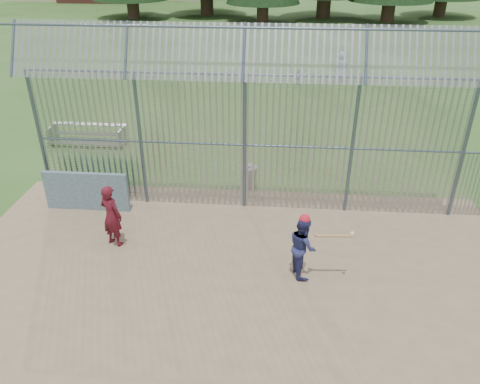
# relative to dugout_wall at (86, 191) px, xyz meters

# --- Properties ---
(ground) EXTENTS (120.00, 120.00, 0.00)m
(ground) POSITION_rel_dugout_wall_xyz_m (4.60, -2.90, -0.62)
(ground) COLOR #2D511E
(ground) RESTS_ON ground
(dirt_infield) EXTENTS (14.00, 10.00, 0.02)m
(dirt_infield) POSITION_rel_dugout_wall_xyz_m (4.60, -3.40, -0.61)
(dirt_infield) COLOR #756047
(dirt_infield) RESTS_ON ground
(dugout_wall) EXTENTS (2.50, 0.12, 1.20)m
(dugout_wall) POSITION_rel_dugout_wall_xyz_m (0.00, 0.00, 0.00)
(dugout_wall) COLOR #38566B
(dugout_wall) RESTS_ON dirt_infield
(batter) EXTENTS (0.77, 0.88, 1.54)m
(batter) POSITION_rel_dugout_wall_xyz_m (6.21, -2.50, 0.17)
(batter) COLOR navy
(batter) RESTS_ON dirt_infield
(onlooker) EXTENTS (0.74, 0.63, 1.71)m
(onlooker) POSITION_rel_dugout_wall_xyz_m (1.35, -1.68, 0.26)
(onlooker) COLOR maroon
(onlooker) RESTS_ON dirt_infield
(bg_kid_standing) EXTENTS (0.94, 0.78, 1.66)m
(bg_kid_standing) POSITION_rel_dugout_wall_xyz_m (8.93, 15.05, 0.21)
(bg_kid_standing) COLOR gray
(bg_kid_standing) RESTS_ON ground
(bg_kid_seated) EXTENTS (0.50, 0.35, 0.79)m
(bg_kid_seated) POSITION_rel_dugout_wall_xyz_m (6.53, 14.24, -0.23)
(bg_kid_seated) COLOR slate
(bg_kid_seated) RESTS_ON ground
(batting_gear) EXTENTS (1.25, 0.44, 0.48)m
(batting_gear) POSITION_rel_dugout_wall_xyz_m (6.39, -2.55, 0.85)
(batting_gear) COLOR red
(batting_gear) RESTS_ON ground
(trash_can) EXTENTS (0.56, 0.56, 0.82)m
(trash_can) POSITION_rel_dugout_wall_xyz_m (4.65, 1.82, -0.24)
(trash_can) COLOR gray
(trash_can) RESTS_ON ground
(bleacher) EXTENTS (3.00, 0.95, 0.72)m
(bleacher) POSITION_rel_dugout_wall_xyz_m (-1.89, 4.87, -0.21)
(bleacher) COLOR slate
(bleacher) RESTS_ON ground
(backstop_fence) EXTENTS (20.09, 0.81, 5.30)m
(backstop_fence) POSITION_rel_dugout_wall_xyz_m (6.41, 0.53, 1.74)
(backstop_fence) COLOR #47566B
(backstop_fence) RESTS_ON ground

